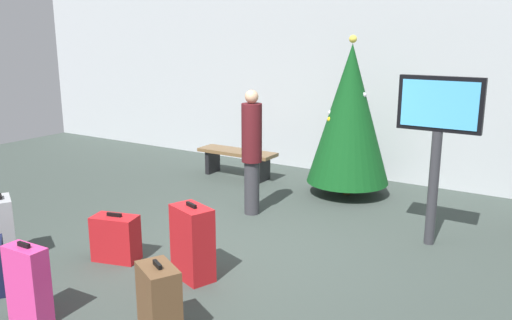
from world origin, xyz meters
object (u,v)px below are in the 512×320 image
(flight_info_kiosk, at_px, (438,128))
(suitcase_4, at_px, (192,243))
(holiday_tree, at_px, (350,114))
(waiting_bench, at_px, (237,157))
(suitcase_2, at_px, (28,285))
(suitcase_5, at_px, (159,302))
(suitcase_6, at_px, (4,229))
(suitcase_3, at_px, (116,238))
(traveller_0, at_px, (252,149))

(flight_info_kiosk, distance_m, suitcase_4, 3.10)
(holiday_tree, xyz_separation_m, flight_info_kiosk, (1.64, -1.36, 0.15))
(waiting_bench, bearing_deg, suitcase_2, -76.69)
(suitcase_5, bearing_deg, flight_info_kiosk, 67.07)
(holiday_tree, bearing_deg, suitcase_2, -99.85)
(waiting_bench, distance_m, suitcase_2, 5.15)
(suitcase_4, bearing_deg, flight_info_kiosk, 50.66)
(flight_info_kiosk, relative_size, suitcase_2, 2.69)
(holiday_tree, height_order, waiting_bench, holiday_tree)
(holiday_tree, relative_size, suitcase_4, 3.01)
(suitcase_4, bearing_deg, suitcase_6, -160.36)
(suitcase_3, bearing_deg, suitcase_4, 5.91)
(waiting_bench, relative_size, suitcase_6, 1.90)
(suitcase_5, distance_m, suitcase_6, 2.58)
(waiting_bench, height_order, suitcase_3, suitcase_3)
(traveller_0, bearing_deg, suitcase_3, -101.68)
(holiday_tree, distance_m, traveller_0, 1.80)
(holiday_tree, relative_size, suitcase_3, 4.43)
(waiting_bench, bearing_deg, holiday_tree, 1.63)
(traveller_0, distance_m, suitcase_3, 2.30)
(suitcase_4, bearing_deg, suitcase_5, -65.56)
(holiday_tree, relative_size, flight_info_kiosk, 1.22)
(suitcase_2, bearing_deg, waiting_bench, 103.31)
(suitcase_2, relative_size, suitcase_3, 1.35)
(flight_info_kiosk, bearing_deg, waiting_bench, 160.62)
(flight_info_kiosk, bearing_deg, traveller_0, -174.92)
(suitcase_4, bearing_deg, holiday_tree, 86.70)
(waiting_bench, height_order, suitcase_2, suitcase_2)
(waiting_bench, xyz_separation_m, suitcase_6, (-0.24, -4.31, 0.00))
(flight_info_kiosk, xyz_separation_m, traveller_0, (-2.43, -0.22, -0.50))
(waiting_bench, bearing_deg, suitcase_4, -62.47)
(suitcase_2, distance_m, suitcase_3, 1.39)
(waiting_bench, bearing_deg, suitcase_5, -63.14)
(flight_info_kiosk, bearing_deg, suitcase_4, -129.34)
(flight_info_kiosk, distance_m, suitcase_3, 3.90)
(suitcase_3, bearing_deg, suitcase_6, -149.21)
(flight_info_kiosk, height_order, traveller_0, flight_info_kiosk)
(suitcase_4, height_order, suitcase_5, suitcase_4)
(holiday_tree, bearing_deg, suitcase_6, -117.85)
(suitcase_4, bearing_deg, traveller_0, 105.74)
(suitcase_5, bearing_deg, suitcase_6, 173.96)
(traveller_0, relative_size, suitcase_5, 2.57)
(suitcase_5, relative_size, suitcase_6, 0.90)
(flight_info_kiosk, xyz_separation_m, suitcase_2, (-2.52, -3.71, -1.08))
(traveller_0, bearing_deg, suitcase_2, -91.57)
(flight_info_kiosk, height_order, suitcase_6, flight_info_kiosk)
(suitcase_3, relative_size, suitcase_4, 0.68)
(waiting_bench, bearing_deg, suitcase_3, -77.14)
(flight_info_kiosk, xyz_separation_m, suitcase_6, (-3.95, -3.01, -1.07))
(traveller_0, height_order, suitcase_3, traveller_0)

